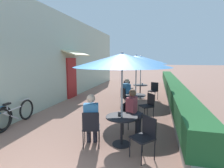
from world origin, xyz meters
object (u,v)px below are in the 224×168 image
Objects in this scene: patio_table_near at (122,124)px; patio_umbrella_mid at (136,60)px; seated_patron_near_right at (91,117)px; coffee_cup_near at (119,113)px; cafe_chair_far_left at (128,87)px; bicycle_second at (15,114)px; patio_table_mid at (136,100)px; seated_patron_mid_right at (128,92)px; coffee_cup_mid at (134,93)px; patio_umbrella_far at (141,59)px; coffee_cup_far at (142,84)px; patio_table_far at (140,88)px; cafe_chair_near_left at (129,115)px; cafe_chair_mid_left at (148,104)px; cafe_chair_mid_right at (125,96)px; cafe_chair_far_right at (154,89)px; cafe_chair_near_right at (91,126)px; patio_umbrella_near at (122,60)px; cafe_chair_near_back at (145,134)px; seated_patron_near_left at (133,110)px.

patio_table_near is 3.00m from patio_umbrella_mid.
coffee_cup_near is at bearing 4.53° from seated_patron_near_right.
bicycle_second is (-2.69, -5.04, -0.16)m from cafe_chair_far_left.
patio_table_mid is 0.74m from seated_patron_mid_right.
coffee_cup_mid reaches higher than patio_table_near.
patio_umbrella_far is (-0.00, 2.63, 1.28)m from coffee_cup_mid.
patio_umbrella_far reaches higher than coffee_cup_far.
cafe_chair_near_left is at bearing -88.34° from patio_table_far.
bicycle_second reaches higher than patio_table_mid.
patio_table_near is 0.61× the size of seated_patron_mid_right.
seated_patron_mid_right is (-0.31, 3.11, -0.07)m from coffee_cup_near.
seated_patron_near_right is 1.44× the size of cafe_chair_mid_left.
patio_table_far is (-0.57, 3.18, -0.01)m from cafe_chair_mid_left.
seated_patron_near_right is 1.44× the size of cafe_chair_mid_right.
seated_patron_near_right reaches higher than cafe_chair_mid_left.
coffee_cup_near is 0.10× the size of cafe_chair_far_right.
patio_table_far is 0.87× the size of cafe_chair_far_right.
cafe_chair_near_right is 0.20m from seated_patron_near_right.
patio_umbrella_near is 24.79× the size of coffee_cup_near.
patio_umbrella_near is at bearing 0.00° from patio_table_near.
cafe_chair_mid_right is (-0.99, 1.06, 0.00)m from cafe_chair_mid_left.
seated_patron_near_right is (-0.77, -0.90, 0.17)m from cafe_chair_near_left.
patio_umbrella_near is 5.24m from patio_umbrella_far.
coffee_cup_far is (0.09, 2.67, 0.00)m from coffee_cup_mid.
coffee_cup_far is (0.43, 2.10, 0.07)m from seated_patron_mid_right.
cafe_chair_far_left is at bearing 169.28° from coffee_cup_far.
bicycle_second is (-3.52, -0.33, -0.16)m from cafe_chair_near_left.
coffee_cup_far is (-0.47, 3.22, 0.24)m from cafe_chair_mid_left.
patio_table_mid is at bearing 27.91° from bicycle_second.
seated_patron_mid_right is at bearing 124.14° from patio_umbrella_mid.
patio_table_far is 0.72m from cafe_chair_far_left.
patio_table_far is 0.72m from cafe_chair_far_right.
cafe_chair_mid_left is at bearing -44.55° from coffee_cup_mid.
cafe_chair_near_left is 4.52m from patio_table_far.
cafe_chair_far_left is at bearing 97.23° from coffee_cup_near.
cafe_chair_near_left is 1.87m from patio_table_mid.
patio_table_mid is at bearing -19.61° from coffee_cup_mid.
coffee_cup_mid is (0.65, 2.80, 0.07)m from seated_patron_near_right.
coffee_cup_far is (0.11, 5.21, 0.00)m from coffee_cup_near.
bicycle_second is (-4.08, -4.66, -0.16)m from cafe_chair_far_right.
coffee_cup_far is at bearing 10.81° from cafe_chair_far_left.
bicycle_second is at bearing -84.35° from cafe_chair_mid_right.
cafe_chair_near_back is 5.74m from coffee_cup_far.
cafe_chair_far_right is (0.46, 4.35, -0.17)m from seated_patron_near_left.
bicycle_second is (-2.78, 0.68, -0.16)m from cafe_chair_near_right.
cafe_chair_far_right is at bearing 6.07° from cafe_chair_far_left.
seated_patron_near_left reaches higher than cafe_chair_far_right.
coffee_cup_mid reaches higher than patio_table_far.
coffee_cup_near is 0.04× the size of patio_umbrella_mid.
patio_table_mid is 0.87× the size of cafe_chair_mid_right.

